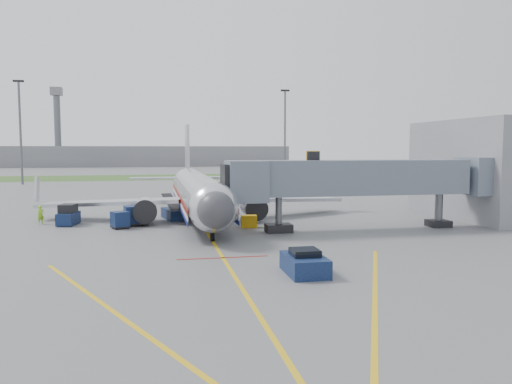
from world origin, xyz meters
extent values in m
plane|color=#565659|center=(0.00, 0.00, 0.00)|extent=(400.00, 400.00, 0.00)
cube|color=#2D4C1E|center=(0.00, 90.00, 0.01)|extent=(300.00, 25.00, 0.01)
cube|color=gold|center=(0.00, -2.00, 0.00)|extent=(0.25, 50.00, 0.01)
cube|color=maroon|center=(0.00, -4.00, 0.00)|extent=(6.00, 0.25, 0.01)
cube|color=gold|center=(-6.00, -14.00, 0.00)|extent=(9.52, 20.04, 0.01)
cube|color=gold|center=(6.00, -14.00, 0.00)|extent=(9.52, 20.04, 0.01)
cylinder|color=silver|center=(0.00, 15.00, 2.70)|extent=(3.80, 28.00, 3.80)
sphere|color=silver|center=(0.00, 1.00, 2.70)|extent=(3.80, 3.80, 3.80)
sphere|color=#38383D|center=(0.00, -0.30, 2.70)|extent=(2.74, 2.74, 2.74)
cube|color=black|center=(0.00, 0.60, 3.25)|extent=(2.20, 1.20, 0.55)
cone|color=silver|center=(0.00, 31.50, 2.70)|extent=(3.80, 5.00, 3.80)
cube|color=#B7BAC1|center=(0.00, 31.00, 6.70)|extent=(0.35, 4.20, 7.00)
cube|color=#B7BAC1|center=(-8.50, 15.00, 1.80)|extent=(15.10, 8.59, 1.13)
cube|color=#B7BAC1|center=(8.50, 15.00, 1.80)|extent=(15.10, 8.59, 1.13)
cylinder|color=silver|center=(-5.20, 12.00, 1.35)|extent=(2.10, 3.60, 2.10)
cylinder|color=silver|center=(5.20, 12.00, 1.35)|extent=(2.10, 3.60, 2.10)
cube|color=maroon|center=(1.92, 15.00, 2.35)|extent=(0.05, 28.00, 0.45)
cube|color=navy|center=(1.92, 15.00, 1.45)|extent=(0.05, 28.00, 0.35)
cylinder|color=black|center=(0.00, 2.00, 0.30)|extent=(0.28, 0.70, 0.70)
cylinder|color=black|center=(-2.60, 15.50, 0.45)|extent=(0.50, 1.00, 1.00)
cylinder|color=black|center=(2.60, 15.50, 0.45)|extent=(0.50, 1.00, 1.00)
cube|color=slate|center=(13.00, 5.00, 4.60)|extent=(20.00, 3.00, 3.00)
cube|color=slate|center=(3.20, 5.00, 4.40)|extent=(3.20, 3.60, 3.40)
cube|color=black|center=(2.00, 5.00, 4.40)|extent=(1.60, 3.00, 2.80)
cube|color=#DC9E0C|center=(9.00, 5.00, 6.40)|extent=(1.20, 0.15, 1.00)
cylinder|color=#595B60|center=(6.00, 5.00, 1.55)|extent=(0.56, 0.56, 3.10)
cube|color=black|center=(6.00, 5.00, 0.35)|extent=(2.20, 1.60, 0.70)
cylinder|color=#595B60|center=(21.00, 5.00, 1.55)|extent=(0.70, 0.70, 3.10)
cube|color=black|center=(21.00, 5.00, 0.30)|extent=(1.80, 1.80, 0.60)
cube|color=slate|center=(25.00, 5.00, 4.60)|extent=(3.00, 4.00, 3.40)
cube|color=slate|center=(30.00, 10.00, 5.00)|extent=(10.00, 16.00, 10.00)
cylinder|color=#595B60|center=(-30.00, 70.00, 10.00)|extent=(0.44, 0.44, 20.00)
cube|color=black|center=(-30.00, 70.00, 20.20)|extent=(2.00, 0.40, 0.40)
cylinder|color=#595B60|center=(25.00, 75.00, 10.00)|extent=(0.44, 0.44, 20.00)
cube|color=black|center=(25.00, 75.00, 20.20)|extent=(2.00, 0.40, 0.40)
cube|color=slate|center=(-10.00, 170.00, 4.00)|extent=(120.00, 14.00, 8.00)
cylinder|color=#595B60|center=(-40.00, 165.00, 14.00)|extent=(2.40, 2.40, 28.00)
cube|color=slate|center=(-40.00, 165.00, 28.50)|extent=(4.00, 4.00, 3.00)
cube|color=#0D153D|center=(4.00, -9.05, 0.53)|extent=(2.14, 3.47, 1.05)
cube|color=black|center=(4.00, -9.05, 1.20)|extent=(1.55, 1.55, 0.48)
cylinder|color=black|center=(3.13, -10.29, 0.38)|extent=(0.22, 0.77, 0.77)
cylinder|color=black|center=(4.85, -10.30, 0.38)|extent=(0.22, 0.77, 0.77)
cylinder|color=black|center=(3.15, -7.80, 0.38)|extent=(0.22, 0.77, 0.77)
cylinder|color=black|center=(4.87, -7.81, 0.38)|extent=(0.22, 0.77, 0.77)
cube|color=#0D153D|center=(-12.24, 12.87, 0.61)|extent=(1.89, 2.98, 1.11)
cube|color=black|center=(-12.24, 12.87, 1.55)|extent=(1.61, 1.97, 0.78)
cylinder|color=black|center=(-12.95, 11.98, 0.28)|extent=(0.34, 0.59, 0.55)
cylinder|color=black|center=(-11.86, 11.79, 0.28)|extent=(0.34, 0.59, 0.55)
cylinder|color=black|center=(-12.61, 13.94, 0.28)|extent=(0.34, 0.59, 0.55)
cylinder|color=black|center=(-11.52, 13.75, 0.28)|extent=(0.34, 0.59, 0.55)
cube|color=#0D153D|center=(-6.22, 11.27, 1.00)|extent=(1.95, 1.95, 1.63)
cube|color=black|center=(-6.22, 11.27, 0.19)|extent=(2.01, 2.01, 0.13)
cylinder|color=black|center=(-6.70, 10.52, 0.15)|extent=(0.29, 0.34, 0.29)
cylinder|color=black|center=(-5.47, 10.80, 0.15)|extent=(0.29, 0.34, 0.29)
cylinder|color=black|center=(-6.98, 11.75, 0.15)|extent=(0.29, 0.34, 0.29)
cylinder|color=black|center=(-5.74, 12.03, 0.15)|extent=(0.29, 0.34, 0.29)
cube|color=#0D153D|center=(-7.37, 9.73, 0.83)|extent=(1.79, 1.79, 1.36)
cube|color=black|center=(-7.37, 9.73, 0.16)|extent=(1.85, 1.85, 0.10)
cylinder|color=black|center=(-7.63, 9.04, 0.12)|extent=(0.28, 0.30, 0.24)
cylinder|color=black|center=(-6.68, 9.46, 0.12)|extent=(0.28, 0.30, 0.24)
cylinder|color=black|center=(-8.06, 10.00, 0.12)|extent=(0.28, 0.30, 0.24)
cylinder|color=black|center=(-7.10, 10.42, 0.12)|extent=(0.28, 0.30, 0.24)
cube|color=#0D153D|center=(-5.88, 13.02, 0.91)|extent=(1.96, 1.96, 1.48)
cube|color=black|center=(-5.88, 13.02, 0.17)|extent=(2.02, 2.02, 0.11)
cylinder|color=black|center=(-6.17, 12.26, 0.13)|extent=(0.30, 0.33, 0.27)
cylinder|color=black|center=(-5.12, 12.73, 0.13)|extent=(0.30, 0.33, 0.27)
cylinder|color=black|center=(-6.64, 13.30, 0.13)|extent=(0.30, 0.33, 0.27)
cylinder|color=black|center=(-5.60, 13.77, 0.13)|extent=(0.30, 0.33, 0.27)
cube|color=#0D153D|center=(-2.50, 14.93, 0.51)|extent=(2.44, 4.31, 1.01)
cube|color=black|center=(-2.63, 15.48, 1.58)|extent=(2.00, 4.66, 1.59)
cylinder|color=black|center=(-2.72, 13.38, 0.32)|extent=(0.38, 0.67, 0.63)
cylinder|color=black|center=(-1.62, 13.63, 0.32)|extent=(0.38, 0.67, 0.63)
cylinder|color=black|center=(-3.38, 16.23, 0.32)|extent=(0.38, 0.67, 0.63)
cylinder|color=black|center=(-2.28, 16.49, 0.32)|extent=(0.38, 0.67, 0.63)
cube|color=#DC9E0C|center=(4.00, 8.00, 0.55)|extent=(1.45, 1.03, 1.10)
cylinder|color=black|center=(3.54, 8.04, 0.14)|extent=(0.21, 0.29, 0.28)
cylinder|color=black|center=(4.46, 7.96, 0.14)|extent=(0.21, 0.29, 0.28)
imported|color=#8AD418|center=(-14.86, 13.91, 0.88)|extent=(0.76, 0.74, 1.76)
camera|label=1|loc=(-4.25, -35.77, 7.11)|focal=35.00mm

